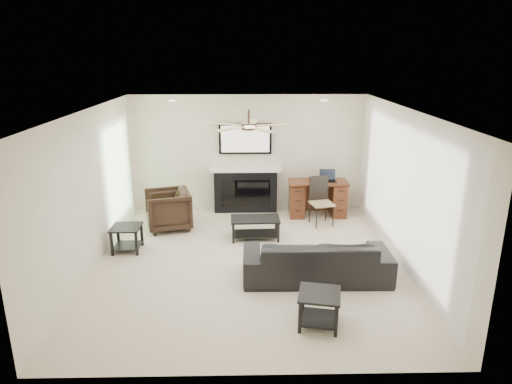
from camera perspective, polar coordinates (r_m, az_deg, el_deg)
room_shell at (r=7.14m, az=0.61°, el=3.71°), size 5.50×5.54×2.52m
sofa at (r=7.07m, az=7.56°, el=-8.28°), size 2.23×0.89×0.65m
armchair at (r=9.09m, az=-10.94°, el=-2.20°), size 1.04×1.02×0.77m
coffee_table at (r=8.51m, az=-0.09°, el=-4.55°), size 0.92×0.53×0.40m
end_table_near at (r=6.01m, az=7.87°, el=-14.28°), size 0.61×0.61×0.45m
end_table_left at (r=8.30m, az=-15.82°, el=-5.61°), size 0.50×0.50×0.45m
fireplace_unit at (r=9.75m, az=-1.33°, el=2.92°), size 1.52×0.34×1.91m
desk at (r=9.72m, az=7.69°, el=-0.80°), size 1.22×0.56×0.76m
desk_chair at (r=9.17m, az=8.23°, el=-1.23°), size 0.52×0.53×0.97m
laptop at (r=9.59m, az=9.01°, el=1.99°), size 0.33×0.24×0.23m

